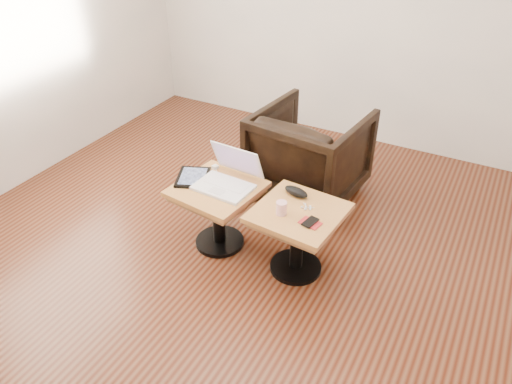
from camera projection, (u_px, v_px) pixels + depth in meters
The scene contains 11 objects.
room_shell at pixel (255, 77), 2.31m from camera, with size 4.52×4.52×2.71m.
side_table_left at pixel (218, 202), 3.23m from camera, with size 0.56×0.56×0.46m.
side_table_right at pixel (298, 226), 3.02m from camera, with size 0.54×0.54×0.46m.
laptop at pixel (228, 178), 3.16m from camera, with size 0.37×0.36×0.24m.
tablet at pixel (193, 177), 3.25m from camera, with size 0.28×0.31×0.02m.
charging_adapter at pixel (215, 167), 3.36m from camera, with size 0.04×0.04×0.02m, color white.
glasses_case at pixel (296, 192), 3.07m from camera, with size 0.17×0.07×0.05m, color black.
striped_cup at pixel (281, 208), 2.90m from camera, with size 0.06×0.06×0.08m, color #F47184.
earbuds_tangle at pixel (306, 207), 2.97m from camera, with size 0.07×0.06×0.01m.
phone_on_sleeve at pixel (310, 222), 2.84m from camera, with size 0.13×0.11×0.01m.
armchair at pixel (310, 154), 3.75m from camera, with size 0.74×0.76×0.70m, color black.
Camera 1 is at (1.06, -1.95, 2.18)m, focal length 35.00 mm.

